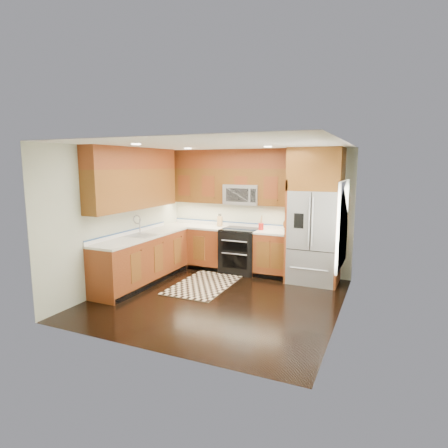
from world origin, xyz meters
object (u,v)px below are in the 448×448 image
at_px(range, 240,251).
at_px(utensil_crock, 261,225).
at_px(refrigerator, 315,216).
at_px(rug, 204,284).
at_px(knife_block, 220,221).

bearing_deg(range, utensil_crock, 7.68).
relative_size(range, refrigerator, 0.36).
height_order(range, utensil_crock, utensil_crock).
relative_size(range, rug, 0.57).
bearing_deg(knife_block, range, -16.19).
height_order(refrigerator, utensil_crock, refrigerator).
bearing_deg(knife_block, utensil_crock, -5.78).
height_order(range, knife_block, knife_block).
distance_m(range, rug, 1.23).
distance_m(range, utensil_crock, 0.73).
distance_m(refrigerator, knife_block, 2.12).
bearing_deg(utensil_crock, refrigerator, -5.01).
distance_m(refrigerator, utensil_crock, 1.14).
xyz_separation_m(refrigerator, rug, (-1.86, -1.06, -1.30)).
xyz_separation_m(rug, knife_block, (-0.24, 1.25, 1.05)).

